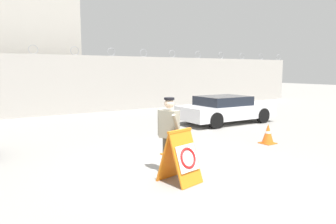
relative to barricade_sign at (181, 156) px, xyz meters
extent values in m
plane|color=gray|center=(0.66, 0.81, -0.56)|extent=(90.00, 90.00, 0.00)
cube|color=#ADA8A0|center=(0.66, 11.96, 1.00)|extent=(36.00, 0.30, 3.11)
torus|color=gray|center=(-0.38, 11.96, 2.77)|extent=(0.47, 0.03, 0.47)
torus|color=gray|center=(1.70, 11.96, 2.77)|extent=(0.47, 0.03, 0.47)
torus|color=gray|center=(3.77, 11.96, 2.77)|extent=(0.47, 0.03, 0.47)
torus|color=gray|center=(5.84, 11.96, 2.77)|extent=(0.47, 0.03, 0.47)
torus|color=gray|center=(7.91, 11.96, 2.77)|extent=(0.47, 0.03, 0.47)
torus|color=gray|center=(9.98, 11.96, 2.77)|extent=(0.47, 0.03, 0.47)
torus|color=gray|center=(12.05, 11.96, 2.77)|extent=(0.47, 0.03, 0.47)
torus|color=gray|center=(14.12, 11.96, 2.77)|extent=(0.47, 0.03, 0.47)
torus|color=gray|center=(16.19, 11.96, 2.77)|extent=(0.47, 0.03, 0.47)
torus|color=gray|center=(18.26, 11.96, 2.77)|extent=(0.47, 0.03, 0.47)
cube|color=orange|center=(0.03, -0.13, -0.02)|extent=(0.72, 0.53, 1.08)
cube|color=orange|center=(-0.05, 0.23, -0.02)|extent=(0.72, 0.53, 1.08)
cube|color=orange|center=(-0.01, 0.05, 0.53)|extent=(0.69, 0.20, 0.05)
cube|color=white|center=(0.04, -0.16, 0.00)|extent=(0.58, 0.31, 0.53)
torus|color=red|center=(0.04, -0.18, 0.00)|extent=(0.47, 0.28, 0.43)
cylinder|color=#514C42|center=(0.10, 0.75, -0.15)|extent=(0.15, 0.15, 0.81)
cylinder|color=#514C42|center=(0.17, 0.58, -0.15)|extent=(0.15, 0.15, 0.81)
cube|color=gray|center=(0.14, 0.66, 0.57)|extent=(0.37, 0.48, 0.63)
sphere|color=beige|center=(0.14, 0.66, 1.04)|extent=(0.22, 0.22, 0.22)
cylinder|color=gray|center=(0.04, 0.91, 0.59)|extent=(0.09, 0.09, 0.60)
cylinder|color=gray|center=(0.15, 0.38, 0.56)|extent=(0.34, 0.21, 0.58)
cylinder|color=black|center=(0.14, 0.66, 1.15)|extent=(0.23, 0.23, 0.05)
cube|color=orange|center=(4.42, 1.42, -0.54)|extent=(0.43, 0.43, 0.03)
cone|color=orange|center=(4.42, 1.42, -0.22)|extent=(0.37, 0.37, 0.61)
cylinder|color=white|center=(4.42, 1.42, -0.19)|extent=(0.18, 0.18, 0.08)
cube|color=orange|center=(1.03, 1.99, -0.54)|extent=(0.38, 0.38, 0.03)
cone|color=orange|center=(1.03, 1.99, -0.16)|extent=(0.32, 0.32, 0.74)
cylinder|color=white|center=(1.03, 1.99, -0.12)|extent=(0.16, 0.16, 0.10)
cylinder|color=black|center=(7.56, 6.00, -0.23)|extent=(0.66, 0.22, 0.66)
cylinder|color=black|center=(7.51, 4.26, -0.23)|extent=(0.66, 0.22, 0.66)
cylinder|color=black|center=(4.87, 6.07, -0.23)|extent=(0.66, 0.22, 0.66)
cylinder|color=black|center=(4.82, 4.33, -0.23)|extent=(0.66, 0.22, 0.66)
cube|color=silver|center=(6.19, 5.17, -0.04)|extent=(4.39, 1.97, 0.58)
cube|color=black|center=(5.97, 5.17, 0.45)|extent=(2.13, 1.73, 0.39)
camera|label=1|loc=(-3.87, -5.34, 1.78)|focal=35.00mm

